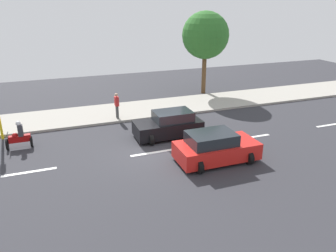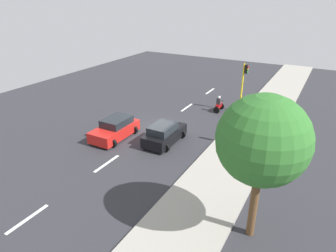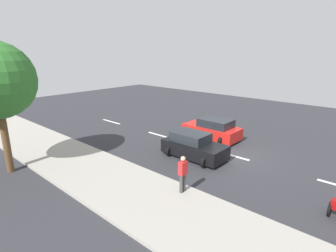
{
  "view_description": "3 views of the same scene",
  "coord_description": "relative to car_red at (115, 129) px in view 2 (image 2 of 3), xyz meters",
  "views": [
    {
      "loc": [
        -14.82,
        4.61,
        7.43
      ],
      "look_at": [
        0.41,
        -0.99,
        1.22
      ],
      "focal_mm": 35.15,
      "sensor_mm": 36.0,
      "label": 1
    },
    {
      "loc": [
        11.71,
        -18.85,
        10.18
      ],
      "look_at": [
        1.77,
        -0.97,
        1.11
      ],
      "focal_mm": 32.22,
      "sensor_mm": 36.0,
      "label": 2
    },
    {
      "loc": [
        14.02,
        7.27,
        6.24
      ],
      "look_at": [
        2.04,
        -3.37,
        1.67
      ],
      "focal_mm": 28.65,
      "sensor_mm": 36.0,
      "label": 3
    }
  ],
  "objects": [
    {
      "name": "ground_plane",
      "position": [
        1.92,
        2.6,
        -0.76
      ],
      "size": [
        40.0,
        60.0,
        0.1
      ],
      "primitive_type": "cube",
      "color": "#2D2D33"
    },
    {
      "name": "sidewalk",
      "position": [
        8.92,
        2.6,
        -0.64
      ],
      "size": [
        4.0,
        60.0,
        0.15
      ],
      "primitive_type": "cube",
      "color": "#9E998E",
      "rests_on": "ground"
    },
    {
      "name": "lane_stripe_far_north",
      "position": [
        1.92,
        -9.4,
        -0.71
      ],
      "size": [
        0.2,
        2.4,
        0.01
      ],
      "primitive_type": "cube",
      "color": "white",
      "rests_on": "ground"
    },
    {
      "name": "lane_stripe_north",
      "position": [
        1.92,
        -3.4,
        -0.71
      ],
      "size": [
        0.2,
        2.4,
        0.01
      ],
      "primitive_type": "cube",
      "color": "white",
      "rests_on": "ground"
    },
    {
      "name": "lane_stripe_mid",
      "position": [
        1.92,
        2.6,
        -0.71
      ],
      "size": [
        0.2,
        2.4,
        0.01
      ],
      "primitive_type": "cube",
      "color": "white",
      "rests_on": "ground"
    },
    {
      "name": "lane_stripe_south",
      "position": [
        1.92,
        8.6,
        -0.71
      ],
      "size": [
        0.2,
        2.4,
        0.01
      ],
      "primitive_type": "cube",
      "color": "white",
      "rests_on": "ground"
    },
    {
      "name": "lane_stripe_far_south",
      "position": [
        1.92,
        14.6,
        -0.71
      ],
      "size": [
        0.2,
        2.4,
        0.01
      ],
      "primitive_type": "cube",
      "color": "white",
      "rests_on": "ground"
    },
    {
      "name": "car_red",
      "position": [
        0.0,
        0.0,
        0.0
      ],
      "size": [
        2.33,
        4.01,
        1.52
      ],
      "color": "red",
      "rests_on": "ground"
    },
    {
      "name": "car_black",
      "position": [
        3.71,
        1.04,
        -0.0
      ],
      "size": [
        2.18,
        3.84,
        1.52
      ],
      "color": "black",
      "rests_on": "ground"
    },
    {
      "name": "motorcycle",
      "position": [
        4.96,
        9.09,
        -0.07
      ],
      "size": [
        0.6,
        1.3,
        1.53
      ],
      "color": "black",
      "rests_on": "ground"
    },
    {
      "name": "pedestrian_near_signal",
      "position": [
        7.52,
        3.26,
        0.35
      ],
      "size": [
        0.4,
        0.24,
        1.69
      ],
      "color": "#3F3F3F",
      "rests_on": "sidewalk"
    },
    {
      "name": "traffic_light_corner",
      "position": [
        6.77,
        10.12,
        2.22
      ],
      "size": [
        0.49,
        0.24,
        4.5
      ],
      "color": "yellow",
      "rests_on": "ground"
    },
    {
      "name": "street_tree_center",
      "position": [
        11.73,
        -5.07,
        4.08
      ],
      "size": [
        3.8,
        3.8,
        6.72
      ],
      "color": "brown",
      "rests_on": "ground"
    }
  ]
}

